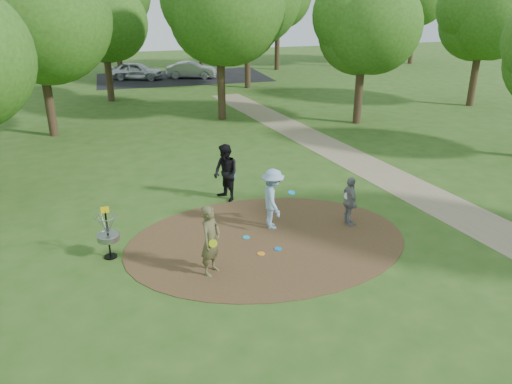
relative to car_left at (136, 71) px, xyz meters
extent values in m
plane|color=#2D5119|center=(1.79, -30.01, -0.71)|extent=(100.00, 100.00, 0.00)
cylinder|color=#47301C|center=(1.79, -30.01, -0.70)|extent=(8.40, 8.40, 0.02)
cube|color=#8C7A5B|center=(8.29, -28.01, -0.71)|extent=(7.55, 39.89, 0.01)
cube|color=black|center=(3.79, -0.01, -0.71)|extent=(14.00, 8.00, 0.01)
imported|color=brown|center=(-0.16, -31.32, 0.25)|extent=(0.81, 0.83, 1.92)
cylinder|color=#BFDB18|center=(-0.15, -31.59, 0.30)|extent=(0.22, 0.07, 0.22)
imported|color=#89ADCD|center=(2.21, -29.17, 0.25)|extent=(0.82, 1.30, 1.92)
cylinder|color=#0D99EA|center=(2.81, -29.21, 0.41)|extent=(0.26, 0.26, 0.08)
imported|color=black|center=(1.33, -26.63, 0.30)|extent=(1.08, 1.20, 2.02)
cylinder|color=#0D89EA|center=(1.55, -26.65, 0.19)|extent=(0.23, 0.09, 0.22)
imported|color=gray|center=(4.58, -29.69, 0.09)|extent=(0.46, 0.97, 1.60)
cylinder|color=white|center=(4.46, -29.73, 0.31)|extent=(0.23, 0.13, 0.22)
cylinder|color=#1A9FD6|center=(1.23, -29.67, -0.68)|extent=(0.22, 0.22, 0.02)
cylinder|color=#0B79C9|center=(1.92, -30.62, -0.68)|extent=(0.22, 0.22, 0.02)
cylinder|color=#DE1644|center=(0.31, -27.80, -0.68)|extent=(0.22, 0.22, 0.02)
imported|color=#B8BCC0|center=(0.00, 0.00, 0.00)|extent=(4.50, 2.97, 1.42)
imported|color=#999AA0|center=(4.44, -0.58, -0.04)|extent=(4.31, 2.67, 1.34)
cylinder|color=orange|center=(1.37, -30.75, -0.68)|extent=(0.22, 0.22, 0.02)
cylinder|color=black|center=(-2.71, -29.71, -0.04)|extent=(0.05, 0.05, 1.35)
cylinder|color=black|center=(-2.71, -29.71, -0.69)|extent=(0.36, 0.36, 0.04)
cylinder|color=gray|center=(-2.71, -29.71, -0.09)|extent=(0.60, 0.60, 0.16)
torus|color=gray|center=(-2.71, -29.71, -0.01)|extent=(0.63, 0.63, 0.03)
torus|color=gray|center=(-2.71, -29.71, 0.54)|extent=(0.58, 0.58, 0.02)
cube|color=yellow|center=(-2.71, -29.71, 0.74)|extent=(0.22, 0.02, 0.18)
cylinder|color=#332316|center=(-5.21, -16.01, 1.19)|extent=(0.44, 0.44, 3.80)
sphere|color=#295015|center=(-5.21, -16.01, 4.78)|extent=(6.15, 6.15, 6.15)
cylinder|color=#332316|center=(3.79, -15.01, 1.38)|extent=(0.44, 0.44, 4.18)
sphere|color=#295015|center=(3.79, -15.01, 5.15)|extent=(6.10, 6.10, 6.10)
cylinder|color=#332316|center=(10.79, -18.01, 1.09)|extent=(0.44, 0.44, 3.61)
sphere|color=#295015|center=(10.79, -18.01, 4.26)|extent=(4.95, 4.95, 4.95)
cylinder|color=#332316|center=(-2.21, -8.01, 1.00)|extent=(0.44, 0.44, 3.42)
sphere|color=#295015|center=(-2.21, -8.01, 4.01)|extent=(4.75, 4.75, 4.75)
cylinder|color=#332316|center=(7.79, -6.01, 1.47)|extent=(0.44, 0.44, 4.37)
cylinder|color=#332316|center=(19.79, -16.01, 1.19)|extent=(0.44, 0.44, 3.80)
sphere|color=#295015|center=(19.79, -16.01, 4.50)|extent=(5.11, 5.11, 5.11)
camera|label=1|loc=(-2.23, -42.58, 6.26)|focal=35.00mm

